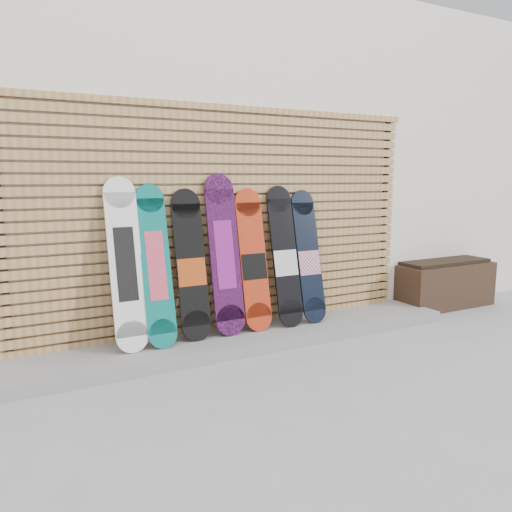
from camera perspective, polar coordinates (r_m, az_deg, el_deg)
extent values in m
plane|color=#959497|center=(4.44, 4.23, -12.28)|extent=(80.00, 80.00, 0.00)
cube|color=white|center=(7.51, -6.76, 10.36)|extent=(12.00, 5.00, 3.60)
cube|color=gray|center=(4.91, -1.53, -9.41)|extent=(4.60, 0.70, 0.12)
cube|color=#AB7C47|center=(5.14, -2.98, -7.68)|extent=(4.20, 0.05, 0.08)
cube|color=#AB7C47|center=(5.11, -2.99, -6.64)|extent=(4.20, 0.05, 0.08)
cube|color=#AB7C47|center=(5.09, -3.00, -5.58)|extent=(4.20, 0.05, 0.07)
cube|color=#AB7C47|center=(5.07, -3.00, -4.52)|extent=(4.20, 0.05, 0.07)
cube|color=#AB7C47|center=(5.04, -3.01, -3.45)|extent=(4.20, 0.05, 0.07)
cube|color=#AB7C47|center=(5.02, -3.02, -2.37)|extent=(4.20, 0.05, 0.07)
cube|color=#AB7C47|center=(5.01, -3.03, -1.28)|extent=(4.20, 0.05, 0.07)
cube|color=#AB7C47|center=(4.99, -3.04, -0.19)|extent=(4.20, 0.05, 0.07)
cube|color=#AB7C47|center=(4.97, -3.05, 0.92)|extent=(4.20, 0.05, 0.07)
cube|color=#AB7C47|center=(4.96, -3.06, 2.03)|extent=(4.20, 0.05, 0.08)
cube|color=#AB7C47|center=(4.95, -3.07, 3.14)|extent=(4.20, 0.05, 0.08)
cube|color=#AB7C47|center=(4.94, -3.08, 4.26)|extent=(4.20, 0.05, 0.08)
cube|color=#AB7C47|center=(4.94, -3.09, 5.38)|extent=(4.20, 0.05, 0.08)
cube|color=#AB7C47|center=(4.93, -3.10, 6.51)|extent=(4.20, 0.05, 0.08)
cube|color=#AB7C47|center=(4.93, -3.11, 7.63)|extent=(4.20, 0.05, 0.08)
cube|color=#AB7C47|center=(4.93, -3.12, 8.76)|extent=(4.20, 0.05, 0.08)
cube|color=#AB7C47|center=(4.93, -3.13, 9.89)|extent=(4.20, 0.05, 0.08)
cube|color=#AB7C47|center=(4.93, -3.14, 11.02)|extent=(4.20, 0.05, 0.08)
cube|color=#AB7C47|center=(4.93, -3.15, 12.14)|extent=(4.20, 0.05, 0.08)
cube|color=#AB7C47|center=(4.94, -3.16, 13.27)|extent=(4.20, 0.05, 0.08)
cube|color=#AB7C47|center=(4.95, -3.17, 14.39)|extent=(4.20, 0.05, 0.08)
cube|color=#AB7C47|center=(4.96, -3.18, 15.50)|extent=(4.20, 0.05, 0.08)
cube|color=black|center=(4.53, -27.13, 1.74)|extent=(0.06, 0.04, 2.23)
cube|color=black|center=(6.09, 14.38, 4.05)|extent=(0.06, 0.04, 2.23)
cube|color=#AB7C47|center=(4.97, -3.19, 16.53)|extent=(4.26, 0.07, 0.06)
cube|color=black|center=(6.72, 20.50, -3.08)|extent=(1.31, 0.55, 0.55)
cube|color=black|center=(6.66, 20.64, -0.59)|extent=(1.20, 0.44, 0.04)
cube|color=white|center=(4.45, -14.68, -0.91)|extent=(0.28, 0.29, 1.23)
cylinder|color=white|center=(4.47, -13.96, -8.93)|extent=(0.28, 0.08, 0.28)
cylinder|color=white|center=(4.52, -15.38, 7.02)|extent=(0.28, 0.08, 0.28)
cube|color=black|center=(4.45, -14.68, -0.91)|extent=(0.17, 0.16, 0.63)
cube|color=#0B6D66|center=(4.51, -11.35, -1.08)|extent=(0.26, 0.31, 1.18)
cylinder|color=#0B6D66|center=(4.52, -10.60, -8.73)|extent=(0.26, 0.08, 0.26)
cylinder|color=#0B6D66|center=(4.58, -12.09, 6.45)|extent=(0.26, 0.08, 0.26)
cube|color=#EE5470|center=(4.51, -11.35, -1.08)|extent=(0.16, 0.17, 0.61)
cube|color=black|center=(4.64, -7.45, -0.97)|extent=(0.29, 0.26, 1.11)
cylinder|color=black|center=(4.66, -6.80, -7.91)|extent=(0.29, 0.08, 0.28)
cylinder|color=black|center=(4.69, -8.09, 5.93)|extent=(0.29, 0.08, 0.28)
cube|color=#98340D|center=(4.64, -7.37, -1.84)|extent=(0.27, 0.08, 0.25)
cube|color=black|center=(4.76, -3.61, 0.16)|extent=(0.30, 0.26, 1.24)
cylinder|color=black|center=(4.78, -2.94, -7.34)|extent=(0.30, 0.08, 0.30)
cylinder|color=black|center=(4.81, -4.28, 7.62)|extent=(0.30, 0.08, 0.30)
cube|color=#8F1C85|center=(4.76, -3.61, 0.16)|extent=(0.19, 0.15, 0.65)
cube|color=#B52F13|center=(4.90, -0.33, -0.40)|extent=(0.28, 0.26, 1.11)
cylinder|color=#B52F13|center=(4.92, 0.32, -6.98)|extent=(0.28, 0.08, 0.28)
cylinder|color=#B52F13|center=(4.95, -0.97, 6.13)|extent=(0.28, 0.08, 0.28)
cube|color=black|center=(4.90, -0.25, -1.23)|extent=(0.27, 0.08, 0.25)
cube|color=black|center=(5.06, 3.31, 0.01)|extent=(0.28, 0.29, 1.14)
cylinder|color=black|center=(5.07, 4.03, -6.56)|extent=(0.28, 0.08, 0.28)
cylinder|color=black|center=(5.11, 2.59, 6.51)|extent=(0.28, 0.08, 0.28)
cube|color=silver|center=(5.05, 3.39, -0.81)|extent=(0.26, 0.08, 0.26)
cube|color=black|center=(5.22, 6.02, -0.02)|extent=(0.27, 0.28, 1.10)
cylinder|color=black|center=(5.22, 6.72, -6.17)|extent=(0.27, 0.08, 0.27)
cylinder|color=black|center=(5.27, 5.32, 6.08)|extent=(0.27, 0.08, 0.27)
cube|color=white|center=(5.21, 6.10, -0.78)|extent=(0.25, 0.08, 0.25)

